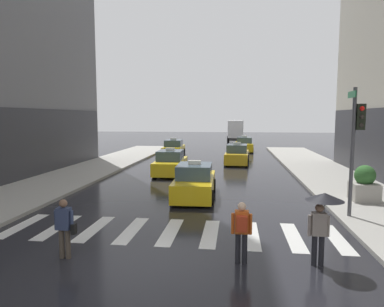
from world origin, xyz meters
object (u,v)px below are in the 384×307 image
object	(u,v)px
traffic_light_pole	(356,134)
taxi_second	(171,164)
pedestrian_with_umbrella	(323,209)
box_truck	(235,130)
planter_near_corner	(364,185)
taxi_third	(237,155)
pedestrian_with_handbag	(65,225)
pedestrian_with_backpack	(242,228)
taxi_fifth	(244,145)
taxi_fourth	(174,149)
taxi_lead	(195,182)

from	to	relation	value
traffic_light_pole	taxi_second	size ratio (longest dim) A/B	1.05
traffic_light_pole	pedestrian_with_umbrella	world-z (taller)	traffic_light_pole
box_truck	planter_near_corner	world-z (taller)	box_truck
taxi_third	pedestrian_with_umbrella	xyz separation A→B (m)	(2.07, -19.49, 0.79)
taxi_second	pedestrian_with_handbag	xyz separation A→B (m)	(-0.27, -14.12, 0.21)
pedestrian_with_backpack	box_truck	bearing A→B (deg)	90.30
taxi_second	box_truck	world-z (taller)	box_truck
pedestrian_with_backpack	taxi_third	bearing A→B (deg)	90.04
planter_near_corner	taxi_second	bearing A→B (deg)	145.75
pedestrian_with_umbrella	taxi_fifth	bearing A→B (deg)	92.38
pedestrian_with_backpack	pedestrian_with_handbag	bearing A→B (deg)	-176.95
taxi_second	taxi_fourth	xyz separation A→B (m)	(-1.70, 10.70, 0.00)
taxi_fourth	taxi_third	bearing A→B (deg)	-38.61
taxi_second	pedestrian_with_umbrella	world-z (taller)	pedestrian_with_umbrella
taxi_lead	pedestrian_with_backpack	world-z (taller)	taxi_lead
taxi_third	pedestrian_with_backpack	bearing A→B (deg)	-89.96
taxi_fifth	taxi_fourth	bearing A→B (deg)	-142.26
traffic_light_pole	taxi_second	distance (m)	13.09
taxi_lead	pedestrian_with_backpack	distance (m)	7.65
taxi_lead	taxi_fourth	xyz separation A→B (m)	(-4.11, 17.21, 0.00)
taxi_third	pedestrian_with_umbrella	size ratio (longest dim) A/B	2.38
taxi_second	pedestrian_with_umbrella	bearing A→B (deg)	-64.44
taxi_fifth	planter_near_corner	distance (m)	23.48
taxi_lead	taxi_second	bearing A→B (deg)	110.34
taxi_fifth	pedestrian_with_backpack	xyz separation A→B (m)	(-0.81, -30.00, 0.25)
taxi_fifth	pedestrian_with_backpack	distance (m)	30.02
taxi_fourth	pedestrian_with_backpack	xyz separation A→B (m)	(6.22, -24.56, 0.25)
pedestrian_with_umbrella	taxi_second	bearing A→B (deg)	115.56
taxi_lead	box_truck	distance (m)	36.68
pedestrian_with_handbag	pedestrian_with_umbrella	bearing A→B (deg)	3.12
pedestrian_with_umbrella	planter_near_corner	size ratio (longest dim) A/B	1.21
pedestrian_with_umbrella	planter_near_corner	bearing A→B (deg)	63.17
traffic_light_pole	taxi_third	xyz separation A→B (m)	(-4.24, 15.16, -2.53)
taxi_second	planter_near_corner	distance (m)	12.17
pedestrian_with_handbag	taxi_fifth	bearing A→B (deg)	79.51
taxi_second	pedestrian_with_backpack	distance (m)	14.58
taxi_fifth	pedestrian_with_backpack	size ratio (longest dim) A/B	2.77
traffic_light_pole	taxi_fifth	size ratio (longest dim) A/B	1.05
taxi_lead	pedestrian_with_umbrella	size ratio (longest dim) A/B	2.36
taxi_lead	pedestrian_with_handbag	size ratio (longest dim) A/B	2.78
traffic_light_pole	pedestrian_with_umbrella	distance (m)	5.15
taxi_third	pedestrian_with_umbrella	distance (m)	19.62
taxi_third	pedestrian_with_handbag	distance (m)	20.43
pedestrian_with_umbrella	taxi_lead	bearing A→B (deg)	119.91
traffic_light_pole	pedestrian_with_handbag	xyz separation A→B (m)	(-9.01, -4.71, -2.32)
box_truck	taxi_lead	bearing A→B (deg)	-92.93
taxi_third	box_truck	size ratio (longest dim) A/B	0.61
taxi_fifth	pedestrian_with_backpack	world-z (taller)	taxi_fifth
taxi_fourth	taxi_fifth	world-z (taller)	same
taxi_fourth	taxi_second	bearing A→B (deg)	-80.97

